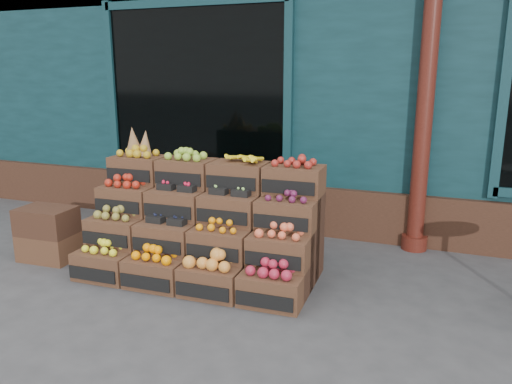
% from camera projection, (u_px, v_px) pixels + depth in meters
% --- Properties ---
extents(ground, '(60.00, 60.00, 0.00)m').
position_uv_depth(ground, '(248.00, 310.00, 4.22)').
color(ground, '#3E3E40').
rests_on(ground, ground).
extents(shop_facade, '(12.00, 6.24, 4.80)m').
position_uv_depth(shop_facade, '(363.00, 44.00, 8.28)').
color(shop_facade, '#0F2E34').
rests_on(shop_facade, ground).
extents(crate_display, '(2.28, 1.17, 1.41)m').
position_uv_depth(crate_display, '(203.00, 230.00, 4.93)').
color(crate_display, '#4B2E1D').
rests_on(crate_display, ground).
extents(spare_crates, '(0.59, 0.42, 0.57)m').
position_uv_depth(spare_crates, '(48.00, 234.00, 5.29)').
color(spare_crates, '#4B2E1D').
rests_on(spare_crates, ground).
extents(shopkeeper, '(0.67, 0.45, 1.81)m').
position_uv_depth(shopkeeper, '(216.00, 145.00, 7.31)').
color(shopkeeper, '#17532B').
rests_on(shopkeeper, ground).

